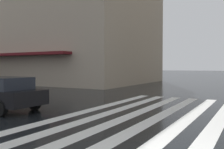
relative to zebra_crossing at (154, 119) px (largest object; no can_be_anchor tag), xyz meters
The scene contains 1 object.
zebra_crossing is the anchor object (origin of this frame).
Camera 1 is at (-4.24, -1.09, 1.86)m, focal length 40.03 mm.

